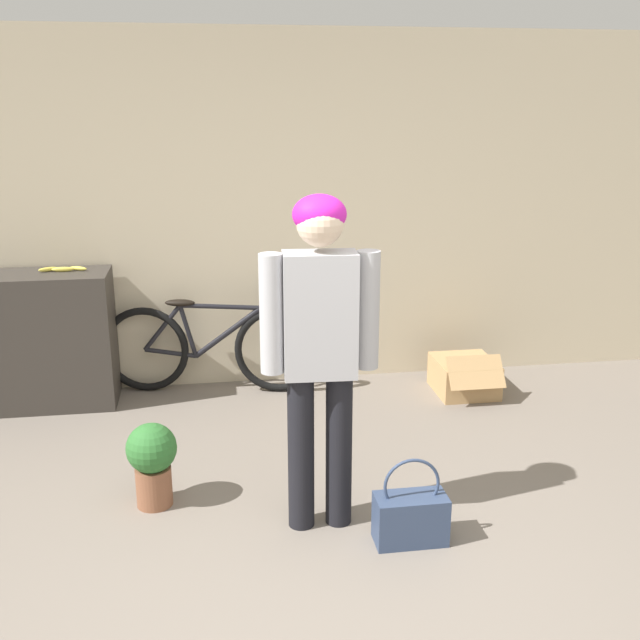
% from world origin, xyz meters
% --- Properties ---
extents(wall_back, '(8.00, 0.07, 2.60)m').
position_xyz_m(wall_back, '(0.00, 3.02, 1.30)').
color(wall_back, beige).
rests_on(wall_back, ground_plane).
extents(side_shelf, '(0.95, 0.45, 0.96)m').
position_xyz_m(side_shelf, '(-1.59, 2.75, 0.48)').
color(side_shelf, '#38332D').
rests_on(side_shelf, ground_plane).
extents(person, '(0.58, 0.24, 1.69)m').
position_xyz_m(person, '(0.08, 0.90, 1.02)').
color(person, black).
rests_on(person, ground_plane).
extents(bicycle, '(1.62, 0.46, 0.72)m').
position_xyz_m(bicycle, '(-0.43, 2.82, 0.35)').
color(bicycle, black).
rests_on(bicycle, ground_plane).
extents(banana, '(0.34, 0.09, 0.03)m').
position_xyz_m(banana, '(-1.43, 2.79, 0.98)').
color(banana, '#EAD64C').
rests_on(banana, side_shelf).
extents(handbag, '(0.35, 0.18, 0.45)m').
position_xyz_m(handbag, '(0.50, 0.66, 0.14)').
color(handbag, '#334260').
rests_on(handbag, ground_plane).
extents(cardboard_box, '(0.43, 0.55, 0.34)m').
position_xyz_m(cardboard_box, '(1.42, 2.52, 0.13)').
color(cardboard_box, tan).
rests_on(cardboard_box, ground_plane).
extents(potted_plant, '(0.27, 0.27, 0.47)m').
position_xyz_m(potted_plant, '(-0.77, 1.21, 0.27)').
color(potted_plant, brown).
rests_on(potted_plant, ground_plane).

